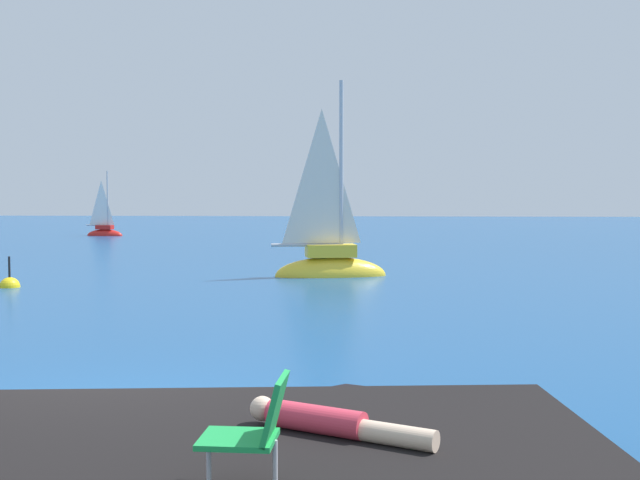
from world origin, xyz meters
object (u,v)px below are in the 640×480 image
object	(u,v)px
person_sunbather	(329,422)
beach_chair	(254,427)
sailboat_far	(105,232)
sailboat_near	(330,265)
marker_buoy	(10,287)

from	to	relation	value
person_sunbather	beach_chair	size ratio (longest dim) A/B	2.05
person_sunbather	beach_chair	xyz separation A→B (m)	(-0.45, -1.31, 0.33)
sailboat_far	person_sunbather	world-z (taller)	sailboat_far
person_sunbather	sailboat_near	bearing A→B (deg)	118.93
sailboat_far	beach_chair	distance (m)	45.56
person_sunbather	marker_buoy	xyz separation A→B (m)	(-9.63, 15.06, -0.66)
sailboat_near	person_sunbather	size ratio (longest dim) A/B	4.07
sailboat_far	marker_buoy	distance (m)	27.23
sailboat_near	beach_chair	xyz separation A→B (m)	(0.55, -19.97, 0.63)
sailboat_near	beach_chair	bearing A→B (deg)	-99.80
sailboat_far	marker_buoy	bearing A→B (deg)	-70.48
sailboat_near	marker_buoy	xyz separation A→B (m)	(-8.63, -3.59, -0.35)
sailboat_far	marker_buoy	size ratio (longest dim) A/B	3.77
marker_buoy	sailboat_near	bearing A→B (deg)	22.60
sailboat_far	sailboat_near	bearing A→B (deg)	-50.72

